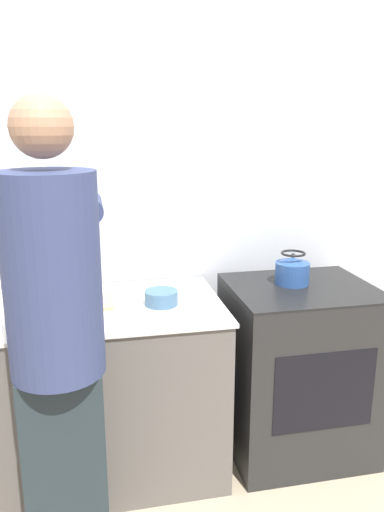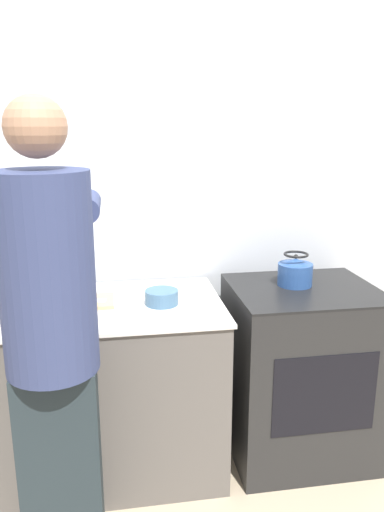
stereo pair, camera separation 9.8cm
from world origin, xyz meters
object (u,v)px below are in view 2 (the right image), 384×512
(person, at_px, (52,333))
(bowl_prep, at_px, (162,297))
(cutting_board, at_px, (75,303))
(kettle, at_px, (295,272))
(oven, at_px, (300,371))
(knife, at_px, (79,301))

(person, height_order, bowl_prep, person)
(cutting_board, bearing_deg, kettle, -0.07)
(oven, height_order, knife, oven)
(cutting_board, distance_m, kettle, 1.11)
(cutting_board, height_order, bowl_prep, bowl_prep)
(knife, xyz_separation_m, kettle, (1.08, 0.01, 0.09))
(oven, bearing_deg, bowl_prep, -179.26)
(oven, xyz_separation_m, person, (-1.18, -0.54, 0.53))
(person, xyz_separation_m, knife, (0.06, 0.58, -0.09))
(knife, height_order, kettle, kettle)
(cutting_board, relative_size, kettle, 2.13)
(bowl_prep, bearing_deg, kettle, 5.17)
(person, xyz_separation_m, cutting_board, (0.04, 0.59, -0.10))
(person, bearing_deg, cutting_board, 86.39)
(person, bearing_deg, oven, 24.54)
(knife, xyz_separation_m, bowl_prep, (0.39, -0.05, 0.01))
(oven, relative_size, cutting_board, 2.47)
(oven, distance_m, cutting_board, 1.22)
(kettle, bearing_deg, oven, -56.20)
(cutting_board, distance_m, knife, 0.03)
(person, distance_m, knife, 0.59)
(oven, distance_m, person, 1.40)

